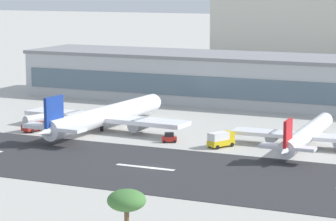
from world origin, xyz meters
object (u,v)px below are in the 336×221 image
(service_fuel_truck_1, at_px, (39,122))
(service_baggage_tug_2, at_px, (169,138))
(airliner_navy_tail_gate_0, at_px, (102,117))
(service_box_truck_0, at_px, (221,139))
(airliner_red_tail_gate_1, at_px, (306,135))
(palm_tree_0, at_px, (127,204))
(terminal_building, at_px, (266,80))

(service_fuel_truck_1, height_order, service_baggage_tug_2, service_fuel_truck_1)
(service_fuel_truck_1, bearing_deg, airliner_navy_tail_gate_0, -52.16)
(airliner_navy_tail_gate_0, height_order, service_box_truck_0, airliner_navy_tail_gate_0)
(airliner_red_tail_gate_1, height_order, palm_tree_0, palm_tree_0)
(airliner_navy_tail_gate_0, distance_m, service_box_truck_0, 32.14)
(airliner_red_tail_gate_1, distance_m, service_box_truck_0, 17.75)
(service_box_truck_0, height_order, service_baggage_tug_2, service_box_truck_0)
(airliner_red_tail_gate_1, height_order, service_baggage_tug_2, airliner_red_tail_gate_1)
(service_box_truck_0, distance_m, service_baggage_tug_2, 12.01)
(palm_tree_0, bearing_deg, terminal_building, 100.70)
(service_box_truck_0, xyz_separation_m, service_baggage_tug_2, (-11.99, -0.01, -0.74))
(terminal_building, relative_size, service_fuel_truck_1, 16.58)
(terminal_building, bearing_deg, service_box_truck_0, -81.82)
(service_box_truck_0, xyz_separation_m, palm_tree_0, (17.44, -77.71, 8.79))
(airliner_navy_tail_gate_0, height_order, airliner_red_tail_gate_1, airliner_navy_tail_gate_0)
(terminal_building, distance_m, service_baggage_tug_2, 61.08)
(service_box_truck_0, relative_size, service_fuel_truck_1, 0.72)
(service_baggage_tug_2, height_order, palm_tree_0, palm_tree_0)
(terminal_building, xyz_separation_m, airliner_red_tail_gate_1, (25.26, -54.30, -4.23))
(airliner_navy_tail_gate_0, distance_m, airliner_red_tail_gate_1, 48.17)
(service_fuel_truck_1, distance_m, service_baggage_tug_2, 33.66)
(service_fuel_truck_1, relative_size, palm_tree_0, 0.73)
(service_box_truck_0, bearing_deg, airliner_navy_tail_gate_0, 106.80)
(airliner_navy_tail_gate_0, bearing_deg, service_baggage_tug_2, -101.80)
(palm_tree_0, bearing_deg, airliner_navy_tail_gate_0, 120.51)
(service_box_truck_0, height_order, service_fuel_truck_1, service_fuel_truck_1)
(airliner_navy_tail_gate_0, bearing_deg, palm_tree_0, -145.52)
(airliner_navy_tail_gate_0, bearing_deg, service_fuel_truck_1, 115.48)
(terminal_building, distance_m, service_box_truck_0, 61.54)
(terminal_building, bearing_deg, airliner_red_tail_gate_1, -65.06)
(terminal_building, relative_size, service_box_truck_0, 22.90)
(service_box_truck_0, bearing_deg, palm_tree_0, -140.62)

